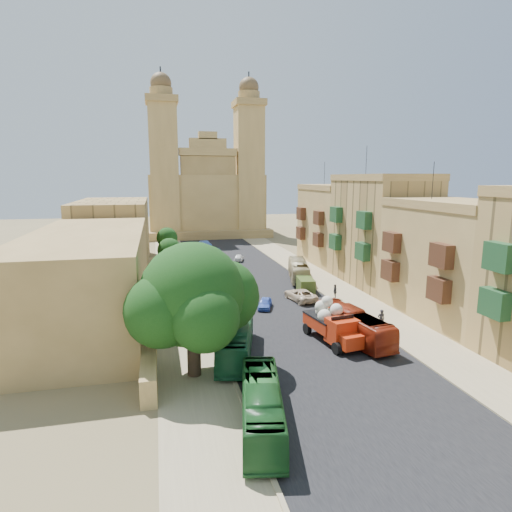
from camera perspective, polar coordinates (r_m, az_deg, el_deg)
name	(u,v)px	position (r m, az deg, el deg)	size (l,w,h in m)	color
ground	(347,387)	(29.58, 12.08, -16.70)	(260.00, 260.00, 0.00)	brown
road_surface	(249,280)	(56.53, -0.93, -3.27)	(14.00, 140.00, 0.01)	black
sidewalk_east	(317,277)	(59.22, 8.10, -2.75)	(5.00, 140.00, 0.01)	#9B8965
sidewalk_west	(176,284)	(55.36, -10.60, -3.75)	(5.00, 140.00, 0.01)	#9B8965
kerb_east	(299,277)	(58.36, 5.81, -2.83)	(0.25, 140.00, 0.12)	#9B8965
kerb_west	(196,283)	(55.50, -8.02, -3.58)	(0.25, 140.00, 0.12)	#9B8965
townhouse_b	(454,260)	(44.98, 24.91, -0.44)	(9.00, 14.00, 14.90)	#A6844A
townhouse_c	(381,230)	(56.33, 16.28, 3.40)	(9.00, 14.00, 17.40)	tan
townhouse_d	(335,224)	(68.87, 10.54, 4.21)	(9.00, 14.00, 15.90)	#A6844A
west_wall	(151,301)	(45.44, -13.83, -5.83)	(1.00, 40.00, 1.80)	#A6844A
west_building_low	(89,277)	(43.15, -21.36, -2.59)	(10.00, 28.00, 8.40)	olive
west_building_mid	(114,234)	(68.50, -18.43, 2.85)	(10.00, 22.00, 10.00)	tan
church	(205,194)	(103.03, -6.76, 8.18)	(28.00, 22.50, 36.30)	#A6844A
ficus_tree	(194,298)	(28.88, -8.31, -5.58)	(9.24, 8.50, 9.24)	#34251A
street_tree_a	(179,298)	(37.11, -10.20, -5.49)	(3.21, 3.21, 4.94)	#34251A
street_tree_b	(173,268)	(48.75, -10.98, -1.64)	(3.27, 3.27, 5.02)	#34251A
street_tree_c	(170,250)	(60.53, -11.45, 0.76)	(3.35, 3.35, 5.15)	#34251A
street_tree_d	(167,238)	(72.37, -11.77, 2.38)	(3.44, 3.44, 5.29)	#34251A
red_truck	(333,323)	(36.03, 10.19, -8.80)	(3.34, 6.56, 3.68)	red
olive_pickup	(305,285)	(51.40, 6.54, -3.81)	(2.29, 4.20, 1.65)	#3E511E
bus_green_south	(262,406)	(24.43, 0.77, -19.37)	(2.06, 8.81, 2.46)	#1D5824
bus_green_north	(236,339)	(32.95, -2.66, -11.05)	(2.21, 9.46, 2.63)	#195931
bus_red_east	(353,325)	(36.98, 12.80, -8.95)	(2.14, 9.14, 2.54)	#992913
bus_cream_east	(299,270)	(56.99, 5.69, -1.88)	(2.18, 9.31, 2.59)	tan
car_blue_a	(265,303)	(44.57, 1.20, -6.32)	(1.28, 3.17, 1.08)	#4062C7
car_white_a	(236,279)	(54.57, -2.64, -3.14)	(1.26, 3.63, 1.19)	white
car_cream	(300,295)	(47.54, 5.92, -5.16)	(2.18, 4.74, 1.32)	beige
car_dkblue	(218,253)	(74.42, -5.12, 0.44)	(1.57, 3.86, 1.12)	#0E234A
car_white_b	(239,257)	(69.66, -2.31, -0.20)	(1.34, 3.33, 1.14)	white
car_blue_b	(205,244)	(84.25, -6.81, 1.61)	(1.28, 3.68, 1.21)	#4970C7
pedestrian_a	(381,319)	(40.18, 16.34, -8.10)	(0.66, 0.43, 1.81)	#262429
pedestrian_c	(335,292)	(48.68, 10.49, -4.69)	(0.98, 0.41, 1.68)	#2D2D31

